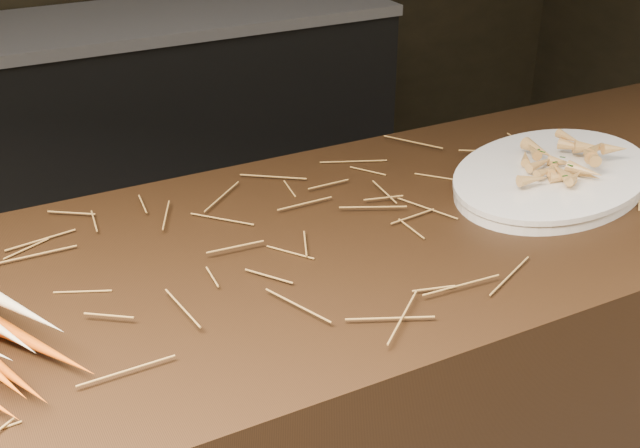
{
  "coord_description": "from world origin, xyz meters",
  "views": [
    {
      "loc": [
        -0.5,
        -0.72,
        1.55
      ],
      "look_at": [
        0.01,
        0.26,
        0.96
      ],
      "focal_mm": 45.0,
      "sensor_mm": 36.0,
      "label": 1
    }
  ],
  "objects": [
    {
      "name": "serving_platter",
      "position": [
        0.52,
        0.29,
        0.91
      ],
      "size": [
        0.55,
        0.46,
        0.02
      ],
      "primitive_type": null,
      "rotation": [
        0.0,
        0.0,
        0.36
      ],
      "color": "white",
      "rests_on": "main_counter"
    },
    {
      "name": "straw_bedding",
      "position": [
        0.0,
        0.3,
        0.91
      ],
      "size": [
        1.4,
        0.6,
        0.02
      ],
      "primitive_type": null,
      "color": "olive",
      "rests_on": "main_counter"
    },
    {
      "name": "serving_fork",
      "position": [
        0.69,
        0.33,
        0.93
      ],
      "size": [
        0.1,
        0.16,
        0.0
      ],
      "primitive_type": "cube",
      "rotation": [
        0.0,
        0.0,
        -0.52
      ],
      "color": "silver",
      "rests_on": "serving_platter"
    },
    {
      "name": "roasted_veg_heap",
      "position": [
        0.52,
        0.29,
        0.95
      ],
      "size": [
        0.27,
        0.24,
        0.05
      ],
      "primitive_type": null,
      "rotation": [
        0.0,
        0.0,
        0.36
      ],
      "color": "#AF6F31",
      "rests_on": "serving_platter"
    },
    {
      "name": "back_counter",
      "position": [
        0.3,
        2.18,
        0.42
      ],
      "size": [
        1.82,
        0.62,
        0.84
      ],
      "color": "black",
      "rests_on": "ground"
    }
  ]
}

